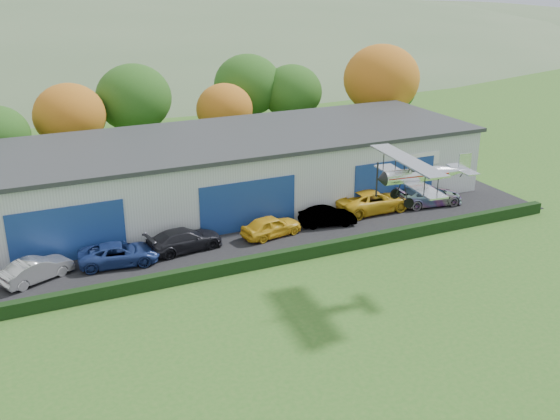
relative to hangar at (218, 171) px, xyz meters
name	(u,v)px	position (x,y,z in m)	size (l,w,h in m)	color
apron	(227,240)	(-2.00, -6.98, -2.63)	(48.00, 9.00, 0.05)	black
hedge	(254,262)	(-2.00, -11.78, -2.26)	(46.00, 0.60, 0.80)	black
hangar	(218,171)	(0.00, 0.00, 0.00)	(40.60, 12.60, 5.30)	#B2B7BC
tree_belt	(125,106)	(-4.15, 12.64, 2.95)	(75.70, 13.22, 10.12)	#3D2614
distant_hills	(13,109)	(-9.38, 112.02, -15.70)	(430.00, 196.00, 56.00)	#4C6642
car_1	(36,269)	(-14.17, -8.02, -1.91)	(1.48, 4.23, 1.39)	silver
car_2	(119,254)	(-9.34, -7.83, -1.92)	(2.27, 4.92, 1.37)	navy
car_3	(184,240)	(-5.08, -7.48, -1.88)	(2.04, 5.02, 1.46)	black
car_4	(271,226)	(0.97, -7.72, -1.88)	(1.70, 4.24, 1.44)	gold
car_5	(328,216)	(5.40, -7.57, -1.94)	(1.40, 4.02, 1.32)	gray
car_6	(373,201)	(9.84, -6.51, -1.79)	(2.71, 5.87, 1.63)	gold
car_7	(429,195)	(14.47, -7.15, -1.84)	(2.14, 5.25, 1.52)	gray
biplane	(420,173)	(5.33, -17.76, 4.16)	(5.77, 6.62, 2.47)	silver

